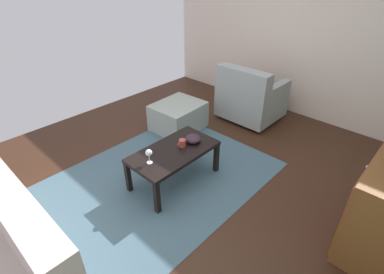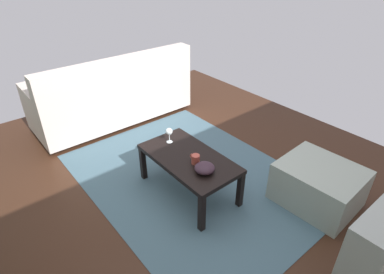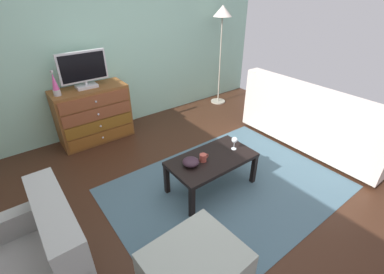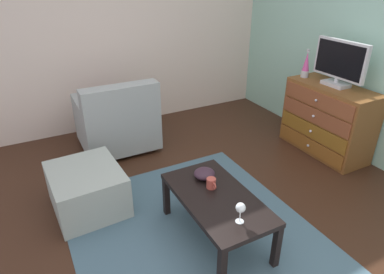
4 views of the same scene
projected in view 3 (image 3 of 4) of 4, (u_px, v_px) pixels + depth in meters
name	position (u px, v px, depth m)	size (l,w,h in m)	color
ground_plane	(203.00, 188.00, 3.16)	(5.58, 4.80, 0.05)	#392014
wall_accent_rear	(113.00, 40.00, 3.95)	(5.58, 0.12, 2.69)	#98CAB5
area_rug	(227.00, 188.00, 3.11)	(2.60, 1.90, 0.01)	#435F6D
dresser	(94.00, 114.00, 3.91)	(1.02, 0.49, 0.81)	brown
tv	(83.00, 69.00, 3.58)	(0.64, 0.18, 0.50)	silver
lava_lamp	(55.00, 85.00, 3.38)	(0.09, 0.09, 0.33)	#B7B7BC
coffee_table	(212.00, 162.00, 2.96)	(0.97, 0.53, 0.41)	black
wine_glass	(235.00, 140.00, 3.04)	(0.07, 0.07, 0.16)	silver
mug	(203.00, 158.00, 2.87)	(0.11, 0.08, 0.08)	#AB4539
bowl_decorative	(191.00, 162.00, 2.80)	(0.18, 0.18, 0.08)	#311F2A
couch_large	(316.00, 122.00, 3.79)	(0.85, 2.07, 0.94)	#332319
ottoman	(195.00, 271.00, 2.02)	(0.70, 0.60, 0.39)	#97A197
standing_lamp	(222.00, 21.00, 4.59)	(0.32, 0.32, 1.75)	#A59E8C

